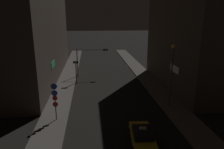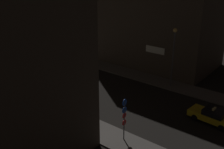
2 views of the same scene
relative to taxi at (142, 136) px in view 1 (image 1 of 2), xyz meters
name	(u,v)px [view 1 (image 1 of 2)]	position (x,y,z in m)	size (l,w,h in m)	color
sidewalk_left	(68,78)	(-8.12, 20.21, -0.67)	(2.94, 59.74, 0.14)	#5B5651
sidewalk_right	(144,76)	(5.46, 20.21, -0.67)	(2.94, 59.74, 0.14)	#5B5651
building_facade_left	(20,18)	(-15.33, 21.54, 9.40)	(11.55, 30.81, 20.27)	#473D33
building_facade_right	(203,17)	(12.18, 14.55, 9.58)	(10.57, 19.38, 20.64)	#473D33
taxi	(142,136)	(0.00, 0.00, 0.00)	(2.17, 4.59, 1.62)	yellow
traffic_light_overhead	(90,56)	(-4.23, 21.14, 2.97)	(5.41, 0.42, 5.02)	#47474C
traffic_light_left_kerb	(76,67)	(-6.40, 17.20, 1.94)	(0.80, 0.42, 3.73)	#47474C
sign_pole_left	(55,99)	(-7.78, 4.94, 1.71)	(0.61, 0.10, 3.91)	#47474C
street_lamp_near_block	(172,65)	(5.05, 7.13, 4.37)	(0.51, 0.51, 7.32)	#47474C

